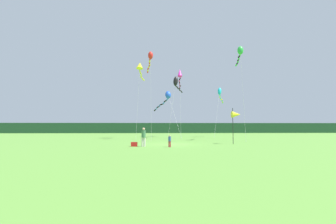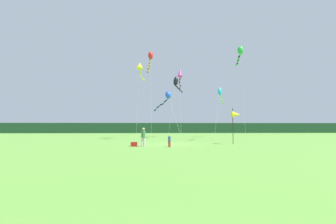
{
  "view_description": "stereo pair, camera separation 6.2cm",
  "coord_description": "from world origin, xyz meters",
  "px_view_note": "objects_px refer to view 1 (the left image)",
  "views": [
    {
      "loc": [
        -1.43,
        -23.97,
        1.76
      ],
      "look_at": [
        0.0,
        6.0,
        3.67
      ],
      "focal_mm": 25.2,
      "sensor_mm": 36.0,
      "label": 1
    },
    {
      "loc": [
        -1.37,
        -23.97,
        1.76
      ],
      "look_at": [
        0.0,
        6.0,
        3.67
      ],
      "focal_mm": 25.2,
      "sensor_mm": 36.0,
      "label": 2
    }
  ],
  "objects_px": {
    "kite_red": "(150,58)",
    "kite_green": "(240,53)",
    "kite_cyan": "(220,93)",
    "kite_yellow": "(140,67)",
    "person_adult": "(144,136)",
    "kite_black": "(176,82)",
    "cooler_box": "(134,144)",
    "person_child": "(170,140)",
    "kite_magenta": "(180,75)",
    "banner_flag_pole": "(236,115)",
    "kite_blue": "(166,97)"
  },
  "relations": [
    {
      "from": "kite_red",
      "to": "kite_magenta",
      "type": "xyz_separation_m",
      "value": [
        4.84,
        6.09,
        -1.08
      ]
    },
    {
      "from": "kite_red",
      "to": "kite_green",
      "type": "distance_m",
      "value": 12.29
    },
    {
      "from": "person_child",
      "to": "kite_magenta",
      "type": "relative_size",
      "value": 0.09
    },
    {
      "from": "kite_black",
      "to": "kite_yellow",
      "type": "height_order",
      "value": "kite_yellow"
    },
    {
      "from": "person_adult",
      "to": "banner_flag_pole",
      "type": "xyz_separation_m",
      "value": [
        9.43,
        2.78,
        2.07
      ]
    },
    {
      "from": "banner_flag_pole",
      "to": "kite_cyan",
      "type": "height_order",
      "value": "kite_cyan"
    },
    {
      "from": "kite_red",
      "to": "person_child",
      "type": "bearing_deg",
      "value": -80.48
    },
    {
      "from": "person_child",
      "to": "kite_blue",
      "type": "relative_size",
      "value": 0.09
    },
    {
      "from": "kite_green",
      "to": "kite_blue",
      "type": "distance_m",
      "value": 12.66
    },
    {
      "from": "cooler_box",
      "to": "kite_blue",
      "type": "xyz_separation_m",
      "value": [
        3.53,
        15.08,
        6.19
      ]
    },
    {
      "from": "person_adult",
      "to": "banner_flag_pole",
      "type": "distance_m",
      "value": 10.04
    },
    {
      "from": "person_adult",
      "to": "kite_green",
      "type": "distance_m",
      "value": 17.93
    },
    {
      "from": "kite_cyan",
      "to": "kite_magenta",
      "type": "xyz_separation_m",
      "value": [
        -7.12,
        -0.99,
        2.93
      ]
    },
    {
      "from": "person_adult",
      "to": "person_child",
      "type": "xyz_separation_m",
      "value": [
        2.31,
        -0.69,
        -0.35
      ]
    },
    {
      "from": "kite_magenta",
      "to": "kite_blue",
      "type": "xyz_separation_m",
      "value": [
        -2.38,
        -2.66,
        -4.15
      ]
    },
    {
      "from": "person_adult",
      "to": "kite_blue",
      "type": "bearing_deg",
      "value": 80.01
    },
    {
      "from": "kite_magenta",
      "to": "kite_yellow",
      "type": "distance_m",
      "value": 7.18
    },
    {
      "from": "cooler_box",
      "to": "kite_green",
      "type": "bearing_deg",
      "value": 32.29
    },
    {
      "from": "kite_green",
      "to": "kite_black",
      "type": "bearing_deg",
      "value": 125.01
    },
    {
      "from": "cooler_box",
      "to": "kite_yellow",
      "type": "xyz_separation_m",
      "value": [
        -0.62,
        14.78,
        10.86
      ]
    },
    {
      "from": "person_adult",
      "to": "kite_magenta",
      "type": "height_order",
      "value": "kite_magenta"
    },
    {
      "from": "kite_magenta",
      "to": "kite_green",
      "type": "relative_size",
      "value": 0.95
    },
    {
      "from": "kite_magenta",
      "to": "kite_yellow",
      "type": "bearing_deg",
      "value": -155.68
    },
    {
      "from": "kite_red",
      "to": "kite_blue",
      "type": "distance_m",
      "value": 6.73
    },
    {
      "from": "kite_cyan",
      "to": "kite_yellow",
      "type": "relative_size",
      "value": 0.73
    },
    {
      "from": "person_child",
      "to": "banner_flag_pole",
      "type": "height_order",
      "value": "banner_flag_pole"
    },
    {
      "from": "banner_flag_pole",
      "to": "kite_blue",
      "type": "bearing_deg",
      "value": 118.44
    },
    {
      "from": "kite_cyan",
      "to": "kite_green",
      "type": "bearing_deg",
      "value": -91.06
    },
    {
      "from": "person_child",
      "to": "kite_red",
      "type": "height_order",
      "value": "kite_red"
    },
    {
      "from": "person_adult",
      "to": "kite_red",
      "type": "relative_size",
      "value": 0.14
    },
    {
      "from": "banner_flag_pole",
      "to": "kite_cyan",
      "type": "distance_m",
      "value": 16.97
    },
    {
      "from": "kite_cyan",
      "to": "kite_magenta",
      "type": "distance_m",
      "value": 7.76
    },
    {
      "from": "kite_green",
      "to": "kite_blue",
      "type": "bearing_deg",
      "value": 143.16
    },
    {
      "from": "kite_yellow",
      "to": "person_child",
      "type": "bearing_deg",
      "value": -76.42
    },
    {
      "from": "person_child",
      "to": "kite_cyan",
      "type": "relative_size",
      "value": 0.12
    },
    {
      "from": "banner_flag_pole",
      "to": "kite_cyan",
      "type": "xyz_separation_m",
      "value": [
        2.75,
        16.1,
        4.6
      ]
    },
    {
      "from": "cooler_box",
      "to": "kite_blue",
      "type": "height_order",
      "value": "kite_blue"
    },
    {
      "from": "person_child",
      "to": "kite_yellow",
      "type": "bearing_deg",
      "value": 103.58
    },
    {
      "from": "cooler_box",
      "to": "kite_blue",
      "type": "bearing_deg",
      "value": 76.84
    },
    {
      "from": "person_adult",
      "to": "kite_black",
      "type": "distance_m",
      "value": 21.24
    },
    {
      "from": "kite_black",
      "to": "kite_cyan",
      "type": "distance_m",
      "value": 7.89
    },
    {
      "from": "kite_red",
      "to": "kite_green",
      "type": "xyz_separation_m",
      "value": [
        11.77,
        -3.53,
        -0.2
      ]
    },
    {
      "from": "person_child",
      "to": "cooler_box",
      "type": "bearing_deg",
      "value": 165.01
    },
    {
      "from": "banner_flag_pole",
      "to": "kite_magenta",
      "type": "height_order",
      "value": "kite_magenta"
    },
    {
      "from": "kite_blue",
      "to": "kite_red",
      "type": "bearing_deg",
      "value": -125.65
    },
    {
      "from": "banner_flag_pole",
      "to": "kite_red",
      "type": "bearing_deg",
      "value": 135.61
    },
    {
      "from": "person_adult",
      "to": "kite_red",
      "type": "distance_m",
      "value": 15.91
    },
    {
      "from": "kite_cyan",
      "to": "kite_green",
      "type": "height_order",
      "value": "kite_green"
    },
    {
      "from": "person_adult",
      "to": "kite_black",
      "type": "xyz_separation_m",
      "value": [
        4.51,
        18.93,
        8.52
      ]
    },
    {
      "from": "banner_flag_pole",
      "to": "kite_green",
      "type": "height_order",
      "value": "kite_green"
    }
  ]
}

